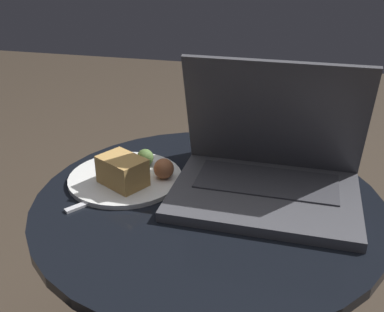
% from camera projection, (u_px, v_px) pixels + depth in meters
% --- Properties ---
extents(table, '(0.63, 0.63, 0.51)m').
position_uv_depth(table, '(207.00, 269.00, 0.89)').
color(table, '#515156').
rests_on(table, ground_plane).
extents(laptop, '(0.34, 0.24, 0.24)m').
position_uv_depth(laptop, '(268.00, 168.00, 0.82)').
color(laptop, '#47474C').
rests_on(laptop, table).
extents(beer_glass, '(0.07, 0.07, 0.19)m').
position_uv_depth(beer_glass, '(231.00, 113.00, 0.95)').
color(beer_glass, '#C6701E').
rests_on(beer_glass, table).
extents(snack_plate, '(0.22, 0.22, 0.06)m').
position_uv_depth(snack_plate, '(128.00, 173.00, 0.87)').
color(snack_plate, silver).
rests_on(snack_plate, table).
extents(fork, '(0.12, 0.16, 0.00)m').
position_uv_depth(fork, '(119.00, 191.00, 0.84)').
color(fork, silver).
rests_on(fork, table).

